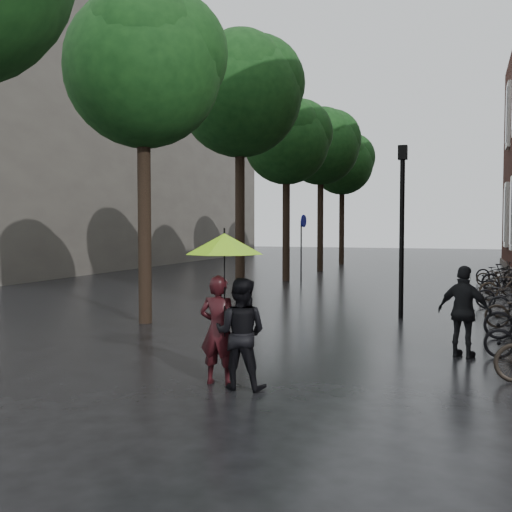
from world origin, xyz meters
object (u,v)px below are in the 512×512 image
at_px(lamp_post, 402,214).
at_px(person_black, 241,333).
at_px(parked_bicycles, 511,294).
at_px(person_burgundy, 219,330).
at_px(pedestrian_walking, 464,312).

bearing_deg(lamp_post, person_black, -101.31).
height_order(parked_bicycles, lamp_post, lamp_post).
distance_m(person_burgundy, lamp_post, 7.99).
distance_m(pedestrian_walking, lamp_post, 4.99).
bearing_deg(parked_bicycles, person_burgundy, -114.77).
xyz_separation_m(pedestrian_walking, lamp_post, (-1.55, 4.36, 1.86)).
distance_m(parked_bicycles, lamp_post, 4.52).
height_order(person_burgundy, person_black, person_burgundy).
xyz_separation_m(person_burgundy, parked_bicycles, (4.73, 10.26, -0.38)).
bearing_deg(person_black, lamp_post, -103.72).
bearing_deg(pedestrian_walking, parked_bicycles, -78.40).
bearing_deg(person_black, person_burgundy, -18.21).
distance_m(person_black, lamp_post, 8.01).
relative_size(person_burgundy, lamp_post, 0.37).
bearing_deg(person_burgundy, lamp_post, -105.07).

